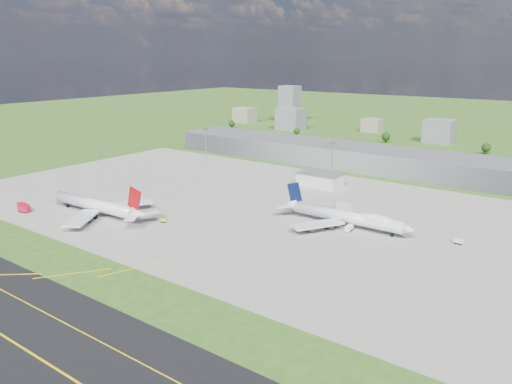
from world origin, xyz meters
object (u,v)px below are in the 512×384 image
Objects in this scene: airliner_red_twin at (98,206)px; van_white_near at (349,229)px; fire_truck at (23,207)px; van_white_far at (459,242)px; tug_yellow at (164,221)px; crash_tender at (24,209)px; airliner_blue_quad at (347,217)px.

airliner_red_twin reaches higher than van_white_near.
fire_truck is 171.30m from van_white_near.
van_white_far is at bearing -77.93° from van_white_near.
tug_yellow is at bearing 25.02° from fire_truck.
crash_tender is at bearing 112.36° from van_white_near.
fire_truck is (-151.05, -77.98, -3.17)m from airliner_blue_quad.
airliner_red_twin reaches higher than fire_truck.
crash_tender is at bearing -21.01° from fire_truck.
van_white_near is at bearing -163.64° from van_white_far.
tug_yellow is (35.06, 12.41, -4.30)m from airliner_red_twin.
van_white_far is at bearing -159.50° from airliner_red_twin.
van_white_near is at bearing 0.02° from tug_yellow.
crash_tender is 215.98m from van_white_far.
airliner_red_twin is 16.23× the size of van_white_far.
crash_tender is at bearing 26.09° from airliner_red_twin.
van_white_near is at bearing 15.25° from crash_tender.
airliner_red_twin is at bearing -151.38° from airliner_blue_quad.
airliner_red_twin is 44.02m from fire_truck.
airliner_red_twin is 41.32m from crash_tender.
airliner_red_twin is at bearing 27.17° from fire_truck.
airliner_red_twin is at bearing 111.63° from van_white_near.
airliner_blue_quad is at bearing 3.98° from tug_yellow.
airliner_red_twin is at bearing 171.39° from tug_yellow.
tug_yellow is 0.68× the size of van_white_near.
airliner_blue_quad is 89.72m from tug_yellow.
van_white_near is (79.84, 42.67, 0.49)m from tug_yellow.
crash_tender is (-147.16, -79.71, -3.26)m from airliner_blue_quad.
crash_tender is at bearing -155.63° from van_white_far.
fire_truck is at bearing 173.92° from tug_yellow.
airliner_red_twin reaches higher than crash_tender.
van_white_far is at bearing 12.98° from crash_tender.
van_white_far is (50.05, 8.34, -3.83)m from airliner_blue_quad.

